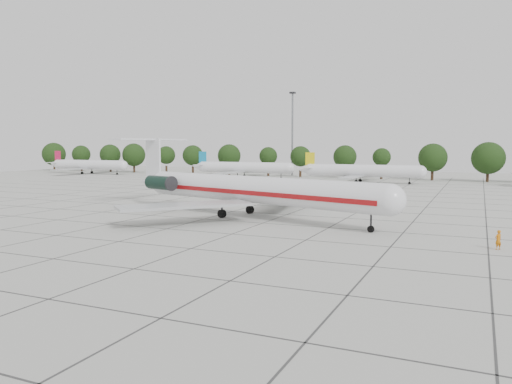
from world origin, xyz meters
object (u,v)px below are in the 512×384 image
main_airliner (240,188)px  bg_airliner_c (362,171)px  ground_crew (498,240)px  bg_airliner_a (89,165)px  bg_airliner_b (243,168)px  floodlight_mast (292,129)px

main_airliner → bg_airliner_c: (1.71, 64.43, -0.70)m
ground_crew → bg_airliner_a: 139.99m
bg_airliner_b → floodlight_mast: (7.92, 18.30, 11.37)m
bg_airliner_b → bg_airliner_c: size_ratio=1.00×
ground_crew → floodlight_mast: floodlight_mast is taller
bg_airliner_a → bg_airliner_c: 88.94m
floodlight_mast → main_airliner: bearing=-74.2°
bg_airliner_b → floodlight_mast: size_ratio=1.11×
main_airliner → bg_airliner_b: 76.73m
ground_crew → bg_airliner_b: size_ratio=0.06×
ground_crew → bg_airliner_c: size_ratio=0.06×
bg_airliner_a → floodlight_mast: floodlight_mast is taller
main_airliner → bg_airliner_b: main_airliner is taller
main_airliner → bg_airliner_a: size_ratio=1.52×
ground_crew → bg_airliner_a: bearing=-76.2°
ground_crew → floodlight_mast: bearing=-103.6°
bg_airliner_a → bg_airliner_b: same height
bg_airliner_b → bg_airliner_c: (34.51, -4.92, 0.00)m
main_airliner → bg_airliner_c: 64.46m
bg_airliner_a → floodlight_mast: (62.31, 20.56, 11.37)m
ground_crew → bg_airliner_b: (-62.69, 78.98, 2.04)m
ground_crew → floodlight_mast: (-54.77, 97.28, 13.41)m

